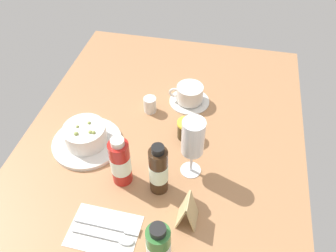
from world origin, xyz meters
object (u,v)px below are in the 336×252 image
Objects in this scene: porridge_bowl at (86,137)px; sauce_bottle_brown at (159,170)px; creamer_jug at (150,104)px; jam_jar at (186,129)px; wine_glass at (193,139)px; sauce_bottle_green at (159,247)px; sauce_bottle_red at (120,162)px; coffee_cup at (189,95)px; cutlery_setting at (106,231)px; menu_card at (187,210)px.

sauce_bottle_brown reaches higher than porridge_bowl.
jam_jar reaches higher than creamer_jug.
sauce_bottle_green is at bearing -6.20° from wine_glass.
wine_glass is 1.19× the size of sauce_bottle_red.
coffee_cup is at bearing 176.62° from sauce_bottle_brown.
porridge_bowl is 3.57× the size of creamer_jug.
sauce_bottle_brown reaches higher than sauce_bottle_red.
cutlery_setting is at bearing -21.10° from jam_jar.
porridge_bowl is at bearing -119.13° from menu_card.
creamer_jug is 29.00cm from wine_glass.
porridge_bowl is 17.80cm from sauce_bottle_red.
sauce_bottle_red reaches higher than creamer_jug.
sauce_bottle_brown is at bearing -10.63° from jam_jar.
wine_glass reaches higher than sauce_bottle_brown.
sauce_bottle_brown is at bearing 66.25° from porridge_bowl.
cutlery_setting is 0.91× the size of wine_glass.
jam_jar is 0.39× the size of sauce_bottle_red.
sauce_bottle_green is at bearing 44.06° from porridge_bowl.
jam_jar is at bearing 158.90° from cutlery_setting.
coffee_cup is (-25.02, 26.51, -0.15)cm from porridge_bowl.
jam_jar is 0.42× the size of sauce_bottle_green.
menu_card is at bearing 26.71° from creamer_jug.
wine_glass is at bearing 16.19° from jam_jar.
sauce_bottle_red is at bearing -69.01° from wine_glass.
sauce_bottle_brown is 1.04× the size of sauce_bottle_red.
jam_jar is at bearing 143.77° from sauce_bottle_red.
sauce_bottle_green is at bearing 36.56° from sauce_bottle_red.
sauce_bottle_red is (6.73, -17.55, -5.50)cm from wine_glass.
menu_card reaches higher than cutlery_setting.
sauce_bottle_green is 19.57cm from sauce_bottle_brown.
coffee_cup is 0.95× the size of sauce_bottle_green.
jam_jar is at bearing 169.37° from sauce_bottle_brown.
sauce_bottle_green is 1.66× the size of menu_card.
wine_glass reaches higher than cutlery_setting.
creamer_jug is at bearing 179.82° from cutlery_setting.
sauce_bottle_green reaches higher than jam_jar.
porridge_bowl is at bearing -150.25° from cutlery_setting.
sauce_bottle_brown is 10.28cm from sauce_bottle_red.
creamer_jug is 30.75cm from sauce_bottle_brown.
wine_glass reaches higher than jam_jar.
creamer_jug is 0.35× the size of sauce_bottle_brown.
menu_card reaches higher than creamer_jug.
coffee_cup is 2.40× the size of creamer_jug.
cutlery_setting is at bearing 29.75° from porridge_bowl.
wine_glass is (3.27, 31.70, 9.59)cm from porridge_bowl.
sauce_bottle_brown is (35.75, -2.11, 4.54)cm from coffee_cup.
coffee_cup is at bearing 120.73° from creamer_jug.
menu_card is at bearing 8.80° from coffee_cup.
sauce_bottle_green is at bearing 2.41° from coffee_cup.
wine_glass is (28.28, 5.19, 9.74)cm from coffee_cup.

